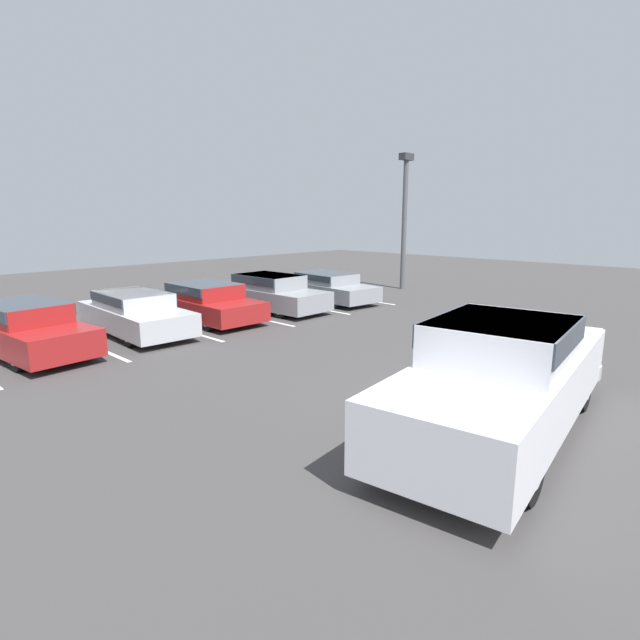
# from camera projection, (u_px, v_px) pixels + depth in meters

# --- Properties ---
(ground_plane) EXTENTS (60.00, 60.00, 0.00)m
(ground_plane) POSITION_uv_depth(u_px,v_px,m) (487.00, 417.00, 8.54)
(ground_plane) COLOR #423F3F
(stall_stripe_b) EXTENTS (0.12, 5.20, 0.01)m
(stall_stripe_b) POSITION_uv_depth(u_px,v_px,m) (86.00, 343.00, 13.51)
(stall_stripe_b) COLOR white
(stall_stripe_b) RESTS_ON ground_plane
(stall_stripe_c) EXTENTS (0.12, 5.20, 0.01)m
(stall_stripe_c) POSITION_uv_depth(u_px,v_px,m) (174.00, 327.00, 15.40)
(stall_stripe_c) COLOR white
(stall_stripe_c) RESTS_ON ground_plane
(stall_stripe_d) EXTENTS (0.12, 5.20, 0.01)m
(stall_stripe_d) POSITION_uv_depth(u_px,v_px,m) (243.00, 315.00, 17.28)
(stall_stripe_d) COLOR white
(stall_stripe_d) RESTS_ON ground_plane
(stall_stripe_e) EXTENTS (0.12, 5.20, 0.01)m
(stall_stripe_e) POSITION_uv_depth(u_px,v_px,m) (299.00, 305.00, 19.16)
(stall_stripe_e) COLOR white
(stall_stripe_e) RESTS_ON ground_plane
(stall_stripe_f) EXTENTS (0.12, 5.20, 0.01)m
(stall_stripe_f) POSITION_uv_depth(u_px,v_px,m) (344.00, 297.00, 21.04)
(stall_stripe_f) COLOR white
(stall_stripe_f) RESTS_ON ground_plane
(pickup_truck) EXTENTS (6.29, 2.80, 1.88)m
(pickup_truck) POSITION_uv_depth(u_px,v_px,m) (505.00, 375.00, 7.80)
(pickup_truck) COLOR silver
(pickup_truck) RESTS_ON ground_plane
(parked_sedan_a) EXTENTS (2.14, 4.68, 1.30)m
(parked_sedan_a) POSITION_uv_depth(u_px,v_px,m) (25.00, 327.00, 12.31)
(parked_sedan_a) COLOR maroon
(parked_sedan_a) RESTS_ON ground_plane
(parked_sedan_b) EXTENTS (1.90, 4.46, 1.23)m
(parked_sedan_b) POSITION_uv_depth(u_px,v_px,m) (135.00, 312.00, 14.41)
(parked_sedan_b) COLOR #B7BABF
(parked_sedan_b) RESTS_ON ground_plane
(parked_sedan_c) EXTENTS (1.87, 4.23, 1.23)m
(parked_sedan_c) POSITION_uv_depth(u_px,v_px,m) (206.00, 301.00, 16.22)
(parked_sedan_c) COLOR maroon
(parked_sedan_c) RESTS_ON ground_plane
(parked_sedan_d) EXTENTS (1.85, 4.59, 1.29)m
(parked_sedan_d) POSITION_uv_depth(u_px,v_px,m) (270.00, 291.00, 18.10)
(parked_sedan_d) COLOR gray
(parked_sedan_d) RESTS_ON ground_plane
(parked_sedan_e) EXTENTS (2.14, 4.41, 1.14)m
(parked_sedan_e) POSITION_uv_depth(u_px,v_px,m) (328.00, 286.00, 19.88)
(parked_sedan_e) COLOR gray
(parked_sedan_e) RESTS_ON ground_plane
(light_post) EXTENTS (0.70, 0.36, 6.11)m
(light_post) POSITION_uv_depth(u_px,v_px,m) (405.00, 212.00, 22.81)
(light_post) COLOR #515156
(light_post) RESTS_ON ground_plane
(wheel_stop_curb) EXTENTS (1.81, 0.20, 0.14)m
(wheel_stop_curb) POSITION_uv_depth(u_px,v_px,m) (18.00, 326.00, 15.24)
(wheel_stop_curb) COLOR #B7B2A8
(wheel_stop_curb) RESTS_ON ground_plane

